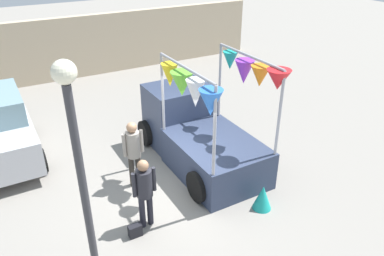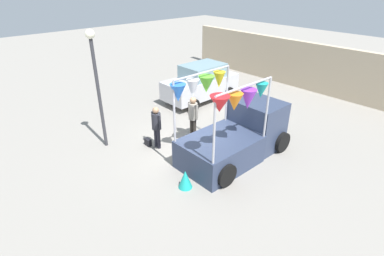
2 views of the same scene
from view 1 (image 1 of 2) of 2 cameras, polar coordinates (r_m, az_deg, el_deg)
ground_plane at (r=9.38m, az=-3.93°, el=-9.60°), size 60.00×60.00×0.00m
vendor_truck at (r=10.23m, az=0.71°, el=0.00°), size 2.47×4.17×3.10m
person_customer at (r=7.89m, az=-7.26°, el=-8.97°), size 0.53×0.34×1.65m
person_vendor at (r=9.13m, az=-8.93°, el=-3.04°), size 0.53×0.34×1.75m
handbag at (r=8.19m, az=-8.66°, el=-15.20°), size 0.28×0.16×0.28m
street_lamp at (r=5.45m, az=-16.74°, el=-5.64°), size 0.32×0.32×4.32m
brick_boundary_wall at (r=17.08m, az=-18.44°, el=11.42°), size 18.00×0.36×2.60m
folded_kite_bundle_teal at (r=8.84m, az=10.71°, el=-10.34°), size 0.49×0.49×0.60m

